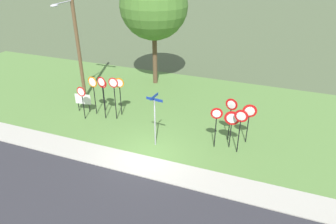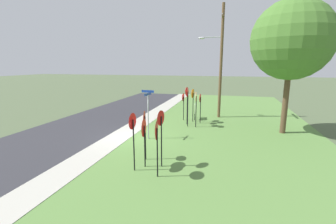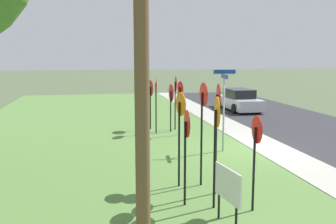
# 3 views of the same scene
# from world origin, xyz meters

# --- Properties ---
(ground_plane) EXTENTS (160.00, 160.00, 0.00)m
(ground_plane) POSITION_xyz_m (0.00, 0.00, 0.00)
(ground_plane) COLOR #4C5B3D
(road_asphalt) EXTENTS (44.00, 6.40, 0.01)m
(road_asphalt) POSITION_xyz_m (0.00, -4.80, 0.01)
(road_asphalt) COLOR #2D2D33
(road_asphalt) RESTS_ON ground_plane
(sidewalk_strip) EXTENTS (44.00, 1.60, 0.06)m
(sidewalk_strip) POSITION_xyz_m (0.00, -0.80, 0.03)
(sidewalk_strip) COLOR #ADAA9E
(sidewalk_strip) RESTS_ON ground_plane
(grass_median) EXTENTS (44.00, 12.00, 0.04)m
(grass_median) POSITION_xyz_m (0.00, 6.00, 0.02)
(grass_median) COLOR #567F3D
(grass_median) RESTS_ON ground_plane
(stop_sign_near_left) EXTENTS (0.71, 0.13, 2.64)m
(stop_sign_near_left) POSITION_xyz_m (-5.03, 3.13, 1.96)
(stop_sign_near_left) COLOR black
(stop_sign_near_left) RESTS_ON grass_median
(stop_sign_near_right) EXTENTS (0.63, 0.14, 2.59)m
(stop_sign_near_right) POSITION_xyz_m (-3.41, 3.60, 1.90)
(stop_sign_near_right) COLOR black
(stop_sign_near_right) RESTS_ON grass_median
(stop_sign_far_left) EXTENTS (0.63, 0.11, 2.23)m
(stop_sign_far_left) POSITION_xyz_m (-5.36, 2.30, 1.63)
(stop_sign_far_left) COLOR black
(stop_sign_far_left) RESTS_ON grass_median
(stop_sign_far_center) EXTENTS (0.64, 0.10, 2.84)m
(stop_sign_far_center) POSITION_xyz_m (-3.44, 2.99, 2.07)
(stop_sign_far_center) COLOR black
(stop_sign_far_center) RESTS_ON grass_median
(stop_sign_far_right) EXTENTS (0.64, 0.15, 2.86)m
(stop_sign_far_right) POSITION_xyz_m (-4.15, 2.81, 2.08)
(stop_sign_far_right) COLOR black
(stop_sign_far_right) RESTS_ON grass_median
(stop_sign_center_tall) EXTENTS (0.65, 0.10, 2.31)m
(stop_sign_center_tall) POSITION_xyz_m (-4.74, 3.76, 1.69)
(stop_sign_center_tall) COLOR black
(stop_sign_center_tall) RESTS_ON grass_median
(yield_sign_near_left) EXTENTS (0.64, 0.15, 2.42)m
(yield_sign_near_left) POSITION_xyz_m (3.15, 2.09, 1.82)
(yield_sign_near_left) COLOR black
(yield_sign_near_left) RESTS_ON grass_median
(yield_sign_near_right) EXTENTS (0.67, 0.16, 2.60)m
(yield_sign_near_right) POSITION_xyz_m (3.72, 3.07, 1.97)
(yield_sign_near_right) COLOR black
(yield_sign_near_right) RESTS_ON grass_median
(yield_sign_far_left) EXTENTS (0.82, 0.12, 2.24)m
(yield_sign_far_left) POSITION_xyz_m (3.92, 2.34, 1.70)
(yield_sign_far_left) COLOR black
(yield_sign_far_left) RESTS_ON grass_median
(yield_sign_far_right) EXTENTS (0.77, 0.15, 2.38)m
(yield_sign_far_right) POSITION_xyz_m (4.71, 3.18, 1.81)
(yield_sign_far_right) COLOR black
(yield_sign_far_right) RESTS_ON grass_median
(yield_sign_center) EXTENTS (0.70, 0.11, 2.57)m
(yield_sign_center) POSITION_xyz_m (4.41, 2.03, 1.95)
(yield_sign_center) COLOR black
(yield_sign_center) RESTS_ON grass_median
(street_name_post) EXTENTS (0.96, 0.81, 3.03)m
(street_name_post) POSITION_xyz_m (0.04, 1.16, 1.84)
(street_name_post) COLOR #9EA0A8
(street_name_post) RESTS_ON grass_median
(utility_pole) EXTENTS (2.10, 2.10, 9.40)m
(utility_pole) POSITION_xyz_m (-7.25, 4.98, 5.09)
(utility_pole) COLOR brown
(utility_pole) RESTS_ON grass_median
(notice_board) EXTENTS (1.09, 0.18, 1.25)m
(notice_board) POSITION_xyz_m (-5.99, 3.18, 0.87)
(notice_board) COLOR black
(notice_board) RESTS_ON grass_median
(oak_tree_left) EXTENTS (5.02, 5.02, 8.56)m
(oak_tree_left) POSITION_xyz_m (-3.48, 9.53, 6.07)
(oak_tree_left) COLOR brown
(oak_tree_left) RESTS_ON grass_median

